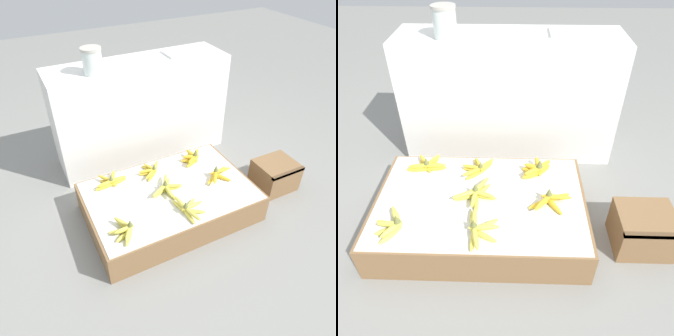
% 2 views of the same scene
% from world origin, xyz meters
% --- Properties ---
extents(ground_plane, '(10.00, 10.00, 0.00)m').
position_xyz_m(ground_plane, '(0.00, 0.00, 0.00)').
color(ground_plane, gray).
extents(display_platform, '(1.13, 0.73, 0.21)m').
position_xyz_m(display_platform, '(0.00, 0.00, 0.10)').
color(display_platform, olive).
rests_on(display_platform, ground_plane).
extents(back_vendor_table, '(1.41, 0.40, 0.82)m').
position_xyz_m(back_vendor_table, '(0.14, 0.78, 0.41)').
color(back_vendor_table, white).
rests_on(back_vendor_table, ground_plane).
extents(wooden_crate, '(0.29, 0.26, 0.22)m').
position_xyz_m(wooden_crate, '(0.86, -0.10, 0.11)').
color(wooden_crate, olive).
rests_on(wooden_crate, ground_plane).
extents(banana_bunch_front_left, '(0.15, 0.22, 0.10)m').
position_xyz_m(banana_bunch_front_left, '(-0.40, -0.22, 0.24)').
color(banana_bunch_front_left, '#DBCC4C').
rests_on(banana_bunch_front_left, display_platform).
extents(banana_bunch_front_midleft, '(0.17, 0.26, 0.09)m').
position_xyz_m(banana_bunch_front_midleft, '(0.01, -0.23, 0.24)').
color(banana_bunch_front_midleft, '#DBCC4C').
rests_on(banana_bunch_front_midleft, display_platform).
extents(banana_bunch_middle_midleft, '(0.24, 0.25, 0.09)m').
position_xyz_m(banana_bunch_middle_midleft, '(-0.02, 0.01, 0.24)').
color(banana_bunch_middle_midleft, gold).
rests_on(banana_bunch_middle_midleft, display_platform).
extents(banana_bunch_middle_midright, '(0.24, 0.17, 0.10)m').
position_xyz_m(banana_bunch_middle_midright, '(0.37, -0.03, 0.24)').
color(banana_bunch_middle_midright, gold).
rests_on(banana_bunch_middle_midright, display_platform).
extents(banana_bunch_back_left, '(0.24, 0.16, 0.09)m').
position_xyz_m(banana_bunch_back_left, '(-0.33, 0.24, 0.24)').
color(banana_bunch_back_left, gold).
rests_on(banana_bunch_back_left, display_platform).
extents(banana_bunch_back_midleft, '(0.19, 0.20, 0.08)m').
position_xyz_m(banana_bunch_back_midleft, '(-0.03, 0.23, 0.24)').
color(banana_bunch_back_midleft, gold).
rests_on(banana_bunch_back_midleft, display_platform).
extents(banana_bunch_back_midright, '(0.18, 0.17, 0.11)m').
position_xyz_m(banana_bunch_back_midright, '(0.31, 0.22, 0.25)').
color(banana_bunch_back_midright, gold).
rests_on(banana_bunch_back_midright, display_platform).
extents(glass_jar, '(0.14, 0.14, 0.18)m').
position_xyz_m(glass_jar, '(-0.23, 0.70, 0.91)').
color(glass_jar, silver).
rests_on(glass_jar, back_vendor_table).
extents(foam_tray_white, '(0.25, 0.20, 0.02)m').
position_xyz_m(foam_tray_white, '(0.50, 0.80, 0.83)').
color(foam_tray_white, white).
rests_on(foam_tray_white, back_vendor_table).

